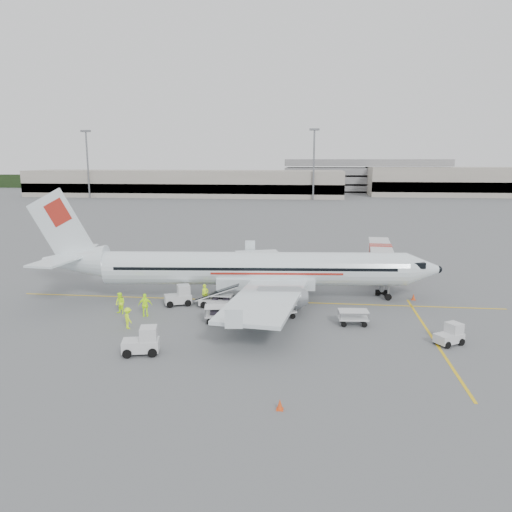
# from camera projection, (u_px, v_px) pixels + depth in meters

# --- Properties ---
(ground) EXTENTS (360.00, 360.00, 0.00)m
(ground) POSITION_uv_depth(u_px,v_px,m) (253.00, 301.00, 45.38)
(ground) COLOR #56595B
(stripe_lead) EXTENTS (44.00, 0.20, 0.01)m
(stripe_lead) POSITION_uv_depth(u_px,v_px,m) (253.00, 301.00, 45.38)
(stripe_lead) COLOR yellow
(stripe_lead) RESTS_ON ground
(stripe_cross) EXTENTS (0.20, 20.00, 0.01)m
(stripe_cross) POSITION_uv_depth(u_px,v_px,m) (432.00, 338.00, 36.00)
(stripe_cross) COLOR yellow
(stripe_cross) RESTS_ON ground
(terminal_west) EXTENTS (110.00, 22.00, 9.00)m
(terminal_west) POSITION_uv_depth(u_px,v_px,m) (185.00, 183.00, 175.84)
(terminal_west) COLOR gray
(terminal_west) RESTS_ON ground
(terminal_east) EXTENTS (90.00, 26.00, 10.00)m
(terminal_east) POSITION_uv_depth(u_px,v_px,m) (496.00, 182.00, 177.95)
(terminal_east) COLOR gray
(terminal_east) RESTS_ON ground
(parking_garage) EXTENTS (62.00, 24.00, 14.00)m
(parking_garage) POSITION_uv_depth(u_px,v_px,m) (364.00, 174.00, 197.29)
(parking_garage) COLOR slate
(parking_garage) RESTS_ON ground
(treeline) EXTENTS (300.00, 3.00, 6.00)m
(treeline) POSITION_uv_depth(u_px,v_px,m) (302.00, 183.00, 215.50)
(treeline) COLOR black
(treeline) RESTS_ON ground
(mast_west) EXTENTS (3.20, 1.20, 22.00)m
(mast_west) POSITION_uv_depth(u_px,v_px,m) (88.00, 165.00, 166.29)
(mast_west) COLOR slate
(mast_west) RESTS_ON ground
(mast_center) EXTENTS (3.20, 1.20, 22.00)m
(mast_center) POSITION_uv_depth(u_px,v_px,m) (314.00, 165.00, 157.82)
(mast_center) COLOR slate
(mast_center) RESTS_ON ground
(aircraft) EXTENTS (38.42, 31.35, 9.94)m
(aircraft) POSITION_uv_depth(u_px,v_px,m) (255.00, 246.00, 44.99)
(aircraft) COLOR white
(aircraft) RESTS_ON ground
(jet_bridge) EXTENTS (4.04, 15.30, 3.97)m
(jet_bridge) POSITION_uv_depth(u_px,v_px,m) (380.00, 264.00, 52.10)
(jet_bridge) COLOR silver
(jet_bridge) RESTS_ON ground
(belt_loader) EXTENTS (4.65, 1.87, 2.49)m
(belt_loader) POSITION_uv_depth(u_px,v_px,m) (219.00, 293.00, 43.51)
(belt_loader) COLOR silver
(belt_loader) RESTS_ON ground
(tug_fore) EXTENTS (2.23, 1.99, 1.50)m
(tug_fore) POSITION_uv_depth(u_px,v_px,m) (449.00, 334.00, 34.58)
(tug_fore) COLOR silver
(tug_fore) RESTS_ON ground
(tug_mid) EXTENTS (2.62, 1.86, 1.84)m
(tug_mid) POSITION_uv_depth(u_px,v_px,m) (141.00, 341.00, 32.86)
(tug_mid) COLOR silver
(tug_mid) RESTS_ON ground
(tug_aft) EXTENTS (2.64, 2.12, 1.78)m
(tug_aft) POSITION_uv_depth(u_px,v_px,m) (178.00, 295.00, 43.99)
(tug_aft) COLOR silver
(tug_aft) RESTS_ON ground
(cart_loaded_a) EXTENTS (2.76, 1.92, 1.32)m
(cart_loaded_a) POSITION_uv_depth(u_px,v_px,m) (221.00, 314.00, 39.41)
(cart_loaded_a) COLOR silver
(cart_loaded_a) RESTS_ON ground
(cart_loaded_b) EXTENTS (2.10, 1.29, 1.07)m
(cart_loaded_b) POSITION_uv_depth(u_px,v_px,m) (221.00, 301.00, 43.62)
(cart_loaded_b) COLOR silver
(cart_loaded_b) RESTS_ON ground
(cart_empty_a) EXTENTS (2.59, 2.25, 1.16)m
(cart_empty_a) POSITION_uv_depth(u_px,v_px,m) (281.00, 311.00, 40.44)
(cart_empty_a) COLOR silver
(cart_empty_a) RESTS_ON ground
(cart_empty_b) EXTENTS (2.37, 1.53, 1.18)m
(cart_empty_b) POSITION_uv_depth(u_px,v_px,m) (353.00, 318.00, 38.74)
(cart_empty_b) COLOR silver
(cart_empty_b) RESTS_ON ground
(cone_nose) EXTENTS (0.37, 0.37, 0.60)m
(cone_nose) POSITION_uv_depth(u_px,v_px,m) (414.00, 297.00, 45.69)
(cone_nose) COLOR #DF4516
(cone_nose) RESTS_ON ground
(cone_port) EXTENTS (0.42, 0.42, 0.69)m
(cone_port) POSITION_uv_depth(u_px,v_px,m) (252.00, 258.00, 63.33)
(cone_port) COLOR #DF4516
(cone_port) RESTS_ON ground
(cone_stbd) EXTENTS (0.37, 0.37, 0.60)m
(cone_stbd) POSITION_uv_depth(u_px,v_px,m) (280.00, 404.00, 25.59)
(cone_stbd) COLOR #DF4516
(cone_stbd) RESTS_ON ground
(crew_a) EXTENTS (0.79, 0.76, 1.82)m
(crew_a) POSITION_uv_depth(u_px,v_px,m) (205.00, 294.00, 44.21)
(crew_a) COLOR #CAFF16
(crew_a) RESTS_ON ground
(crew_b) EXTENTS (1.09, 1.00, 1.81)m
(crew_b) POSITION_uv_depth(u_px,v_px,m) (120.00, 303.00, 41.46)
(crew_b) COLOR #CAFF16
(crew_b) RESTS_ON ground
(crew_c) EXTENTS (1.17, 1.19, 1.64)m
(crew_c) POSITION_uv_depth(u_px,v_px,m) (128.00, 318.00, 37.87)
(crew_c) COLOR #CAFF16
(crew_c) RESTS_ON ground
(crew_d) EXTENTS (1.20, 0.68, 1.93)m
(crew_d) POSITION_uv_depth(u_px,v_px,m) (145.00, 305.00, 40.75)
(crew_d) COLOR #CAFF16
(crew_d) RESTS_ON ground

